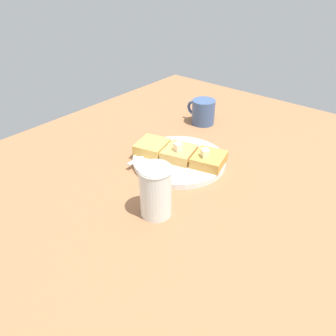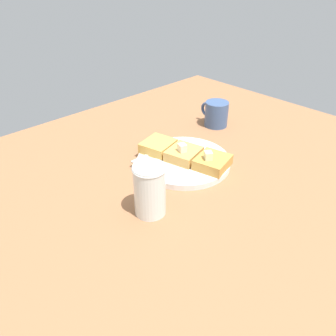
# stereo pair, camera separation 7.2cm
# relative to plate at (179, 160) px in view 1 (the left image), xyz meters

# --- Properties ---
(table_surface) EXTENTS (1.10, 1.10, 0.02)m
(table_surface) POSITION_rel_plate_xyz_m (-0.08, -0.02, -0.02)
(table_surface) COLOR #966340
(table_surface) RESTS_ON ground
(plate) EXTENTS (0.23, 0.23, 0.01)m
(plate) POSITION_rel_plate_xyz_m (0.00, 0.00, 0.00)
(plate) COLOR silver
(plate) RESTS_ON table_surface
(toast_slice_left) EXTENTS (0.09, 0.09, 0.03)m
(toast_slice_left) POSITION_rel_plate_xyz_m (-0.07, -0.02, 0.02)
(toast_slice_left) COLOR #C48E3F
(toast_slice_left) RESTS_ON plate
(toast_slice_middle) EXTENTS (0.09, 0.09, 0.03)m
(toast_slice_middle) POSITION_rel_plate_xyz_m (0.00, -0.00, 0.02)
(toast_slice_middle) COLOR tan
(toast_slice_middle) RESTS_ON plate
(toast_slice_right) EXTENTS (0.09, 0.09, 0.03)m
(toast_slice_right) POSITION_rel_plate_xyz_m (0.07, 0.02, 0.02)
(toast_slice_right) COLOR gold
(toast_slice_right) RESTS_ON plate
(butter_pat_primary) EXTENTS (0.03, 0.02, 0.02)m
(butter_pat_primary) POSITION_rel_plate_xyz_m (-0.07, -0.01, 0.04)
(butter_pat_primary) COLOR beige
(butter_pat_primary) RESTS_ON toast_slice_left
(butter_pat_secondary) EXTENTS (0.02, 0.02, 0.02)m
(butter_pat_secondary) POSITION_rel_plate_xyz_m (-0.00, 0.01, 0.04)
(butter_pat_secondary) COLOR #F9E8C1
(butter_pat_secondary) RESTS_ON toast_slice_middle
(fork) EXTENTS (0.02, 0.16, 0.00)m
(fork) POSITION_rel_plate_xyz_m (0.07, 0.02, 0.01)
(fork) COLOR silver
(fork) RESTS_ON plate
(syrup_jar) EXTENTS (0.07, 0.07, 0.11)m
(syrup_jar) POSITION_rel_plate_xyz_m (-0.08, 0.18, 0.04)
(syrup_jar) COLOR #341405
(syrup_jar) RESTS_ON table_surface
(coffee_mug) EXTENTS (0.10, 0.07, 0.08)m
(coffee_mug) POSITION_rel_plate_xyz_m (0.09, -0.23, 0.03)
(coffee_mug) COLOR #3C5582
(coffee_mug) RESTS_ON table_surface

